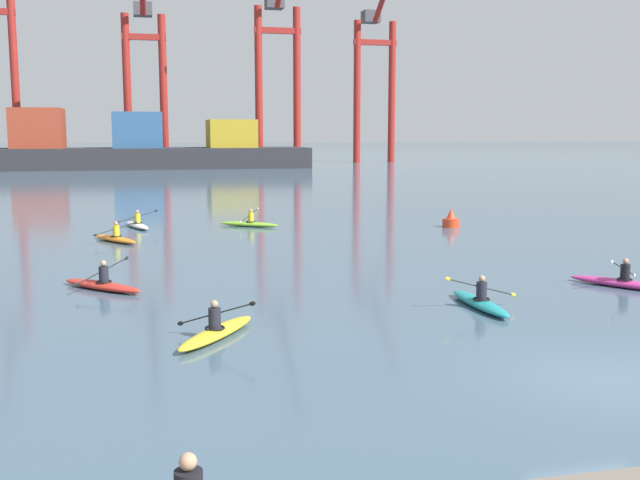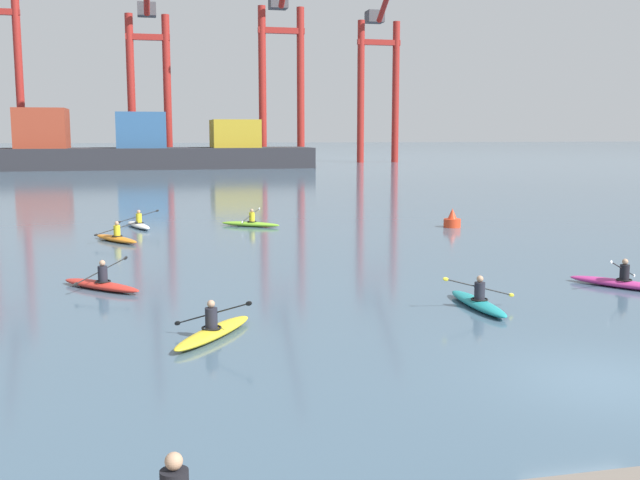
{
  "view_description": "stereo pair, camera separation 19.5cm",
  "coord_description": "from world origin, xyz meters",
  "px_view_note": "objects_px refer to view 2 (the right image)",
  "views": [
    {
      "loc": [
        -9.09,
        -12.71,
        4.92
      ],
      "look_at": [
        -1.99,
        16.73,
        0.6
      ],
      "focal_mm": 42.02,
      "sensor_mm": 36.0,
      "label": 1
    },
    {
      "loc": [
        -8.9,
        -12.75,
        4.92
      ],
      "look_at": [
        -1.99,
        16.73,
        0.6
      ],
      "focal_mm": 42.02,
      "sensor_mm": 36.0,
      "label": 2
    }
  ],
  "objects_px": {
    "kayak_magenta": "(621,282)",
    "gantry_crane_east_mid": "(282,53)",
    "kayak_lime": "(250,223)",
    "kayak_orange": "(116,238)",
    "kayak_red": "(101,284)",
    "kayak_yellow": "(213,331)",
    "gantry_crane_east": "(379,64)",
    "container_barge": "(139,149)",
    "kayak_teal": "(478,302)",
    "gantry_crane_west_mid": "(148,58)",
    "kayak_white": "(139,224)",
    "channel_buoy": "(452,220)"
  },
  "relations": [
    {
      "from": "kayak_magenta",
      "to": "gantry_crane_east_mid",
      "type": "bearing_deg",
      "value": 86.05
    },
    {
      "from": "kayak_lime",
      "to": "kayak_orange",
      "type": "xyz_separation_m",
      "value": [
        -6.78,
        -4.21,
        0.0
      ]
    },
    {
      "from": "kayak_magenta",
      "to": "kayak_red",
      "type": "bearing_deg",
      "value": 167.75
    },
    {
      "from": "kayak_magenta",
      "to": "kayak_yellow",
      "type": "xyz_separation_m",
      "value": [
        -13.32,
        -3.0,
        0.0
      ]
    },
    {
      "from": "kayak_lime",
      "to": "kayak_orange",
      "type": "bearing_deg",
      "value": -148.2
    },
    {
      "from": "gantry_crane_east",
      "to": "kayak_red",
      "type": "bearing_deg",
      "value": -112.34
    },
    {
      "from": "container_barge",
      "to": "kayak_teal",
      "type": "distance_m",
      "value": 90.89
    },
    {
      "from": "gantry_crane_west_mid",
      "to": "kayak_orange",
      "type": "xyz_separation_m",
      "value": [
        -2.5,
        -83.32,
        -15.98
      ]
    },
    {
      "from": "kayak_red",
      "to": "kayak_yellow",
      "type": "relative_size",
      "value": 0.92
    },
    {
      "from": "kayak_orange",
      "to": "kayak_lime",
      "type": "bearing_deg",
      "value": 31.8
    },
    {
      "from": "kayak_white",
      "to": "gantry_crane_west_mid",
      "type": "bearing_deg",
      "value": 88.88
    },
    {
      "from": "kayak_magenta",
      "to": "kayak_orange",
      "type": "distance_m",
      "value": 21.68
    },
    {
      "from": "channel_buoy",
      "to": "gantry_crane_east",
      "type": "bearing_deg",
      "value": 74.86
    },
    {
      "from": "gantry_crane_west_mid",
      "to": "channel_buoy",
      "type": "xyz_separation_m",
      "value": [
        14.64,
        -81.86,
        -15.79
      ]
    },
    {
      "from": "gantry_crane_west_mid",
      "to": "kayak_magenta",
      "type": "relative_size",
      "value": 10.59
    },
    {
      "from": "kayak_yellow",
      "to": "container_barge",
      "type": "bearing_deg",
      "value": 91.37
    },
    {
      "from": "kayak_orange",
      "to": "gantry_crane_east_mid",
      "type": "bearing_deg",
      "value": 74.46
    },
    {
      "from": "gantry_crane_east",
      "to": "kayak_lime",
      "type": "xyz_separation_m",
      "value": [
        -33.79,
        -83.88,
        -16.29
      ]
    },
    {
      "from": "kayak_orange",
      "to": "kayak_teal",
      "type": "bearing_deg",
      "value": -56.78
    },
    {
      "from": "kayak_lime",
      "to": "kayak_orange",
      "type": "height_order",
      "value": "same"
    },
    {
      "from": "kayak_white",
      "to": "gantry_crane_east_mid",
      "type": "bearing_deg",
      "value": 74.17
    },
    {
      "from": "channel_buoy",
      "to": "kayak_magenta",
      "type": "bearing_deg",
      "value": -93.43
    },
    {
      "from": "gantry_crane_east",
      "to": "gantry_crane_west_mid",
      "type": "bearing_deg",
      "value": -172.86
    },
    {
      "from": "kayak_teal",
      "to": "kayak_red",
      "type": "bearing_deg",
      "value": 154.23
    },
    {
      "from": "gantry_crane_west_mid",
      "to": "kayak_magenta",
      "type": "bearing_deg",
      "value": -82.03
    },
    {
      "from": "container_barge",
      "to": "kayak_red",
      "type": "distance_m",
      "value": 85.26
    },
    {
      "from": "gantry_crane_east_mid",
      "to": "kayak_red",
      "type": "relative_size",
      "value": 12.67
    },
    {
      "from": "gantry_crane_east",
      "to": "kayak_teal",
      "type": "distance_m",
      "value": 109.56
    },
    {
      "from": "gantry_crane_west_mid",
      "to": "kayak_red",
      "type": "bearing_deg",
      "value": -91.58
    },
    {
      "from": "kayak_red",
      "to": "gantry_crane_east_mid",
      "type": "bearing_deg",
      "value": 76.15
    },
    {
      "from": "kayak_white",
      "to": "kayak_magenta",
      "type": "bearing_deg",
      "value": -51.96
    },
    {
      "from": "kayak_orange",
      "to": "kayak_yellow",
      "type": "bearing_deg",
      "value": -80.67
    },
    {
      "from": "gantry_crane_east",
      "to": "kayak_lime",
      "type": "distance_m",
      "value": 91.89
    },
    {
      "from": "channel_buoy",
      "to": "kayak_lime",
      "type": "height_order",
      "value": "channel_buoy"
    },
    {
      "from": "gantry_crane_west_mid",
      "to": "kayak_orange",
      "type": "relative_size",
      "value": 10.45
    },
    {
      "from": "kayak_teal",
      "to": "container_barge",
      "type": "bearing_deg",
      "value": 96.19
    },
    {
      "from": "kayak_lime",
      "to": "kayak_teal",
      "type": "bearing_deg",
      "value": -79.65
    },
    {
      "from": "gantry_crane_east",
      "to": "kayak_yellow",
      "type": "relative_size",
      "value": 10.85
    },
    {
      "from": "channel_buoy",
      "to": "kayak_red",
      "type": "height_order",
      "value": "channel_buoy"
    },
    {
      "from": "container_barge",
      "to": "kayak_lime",
      "type": "height_order",
      "value": "container_barge"
    },
    {
      "from": "gantry_crane_east",
      "to": "channel_buoy",
      "type": "relative_size",
      "value": 33.88
    },
    {
      "from": "gantry_crane_east_mid",
      "to": "kayak_lime",
      "type": "distance_m",
      "value": 81.48
    },
    {
      "from": "channel_buoy",
      "to": "kayak_yellow",
      "type": "bearing_deg",
      "value": -127.08
    },
    {
      "from": "container_barge",
      "to": "gantry_crane_west_mid",
      "type": "relative_size",
      "value": 1.44
    },
    {
      "from": "container_barge",
      "to": "gantry_crane_east_mid",
      "type": "distance_m",
      "value": 27.7
    },
    {
      "from": "gantry_crane_west_mid",
      "to": "kayak_teal",
      "type": "height_order",
      "value": "gantry_crane_west_mid"
    },
    {
      "from": "kayak_teal",
      "to": "kayak_lime",
      "type": "bearing_deg",
      "value": 100.35
    },
    {
      "from": "container_barge",
      "to": "kayak_teal",
      "type": "relative_size",
      "value": 14.15
    },
    {
      "from": "gantry_crane_east",
      "to": "container_barge",
      "type": "bearing_deg",
      "value": -160.97
    },
    {
      "from": "kayak_red",
      "to": "kayak_white",
      "type": "bearing_deg",
      "value": 86.16
    }
  ]
}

